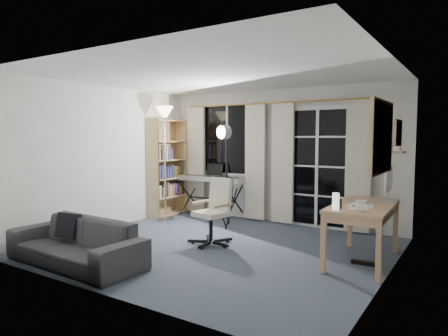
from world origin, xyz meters
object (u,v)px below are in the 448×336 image
at_px(studio_light, 225,144).
at_px(sofa, 75,235).
at_px(office_chair, 216,205).
at_px(desk, 363,212).
at_px(bookshelf, 165,170).
at_px(mug, 362,206).
at_px(keyboard_piano, 212,180).
at_px(monitor, 388,180).
at_px(torchiere_lamp, 165,129).

bearing_deg(studio_light, sofa, -79.38).
bearing_deg(office_chair, desk, 18.12).
bearing_deg(sofa, bookshelf, 112.31).
height_order(bookshelf, mug, bookshelf).
xyz_separation_m(keyboard_piano, monitor, (3.32, -0.81, 0.26)).
bearing_deg(desk, monitor, 64.41).
distance_m(bookshelf, torchiere_lamp, 0.95).
height_order(torchiere_lamp, office_chair, torchiere_lamp).
bearing_deg(mug, sofa, -153.74).
bearing_deg(desk, bookshelf, 164.92).
relative_size(torchiere_lamp, keyboard_piano, 1.57).
relative_size(torchiere_lamp, desk, 1.53).
bearing_deg(office_chair, keyboard_piano, 137.68).
distance_m(torchiere_lamp, keyboard_piano, 1.32).
bearing_deg(mug, desk, 101.31).
relative_size(torchiere_lamp, monitor, 4.03).
xyz_separation_m(office_chair, monitor, (2.21, 0.70, 0.44)).
relative_size(bookshelf, desk, 1.38).
relative_size(desk, sofa, 0.73).
bearing_deg(monitor, torchiere_lamp, 176.80).
xyz_separation_m(torchiere_lamp, studio_light, (1.22, 0.12, -0.26)).
height_order(monitor, sofa, monitor).
relative_size(torchiere_lamp, office_chair, 2.20).
xyz_separation_m(torchiere_lamp, desk, (3.66, -0.53, -1.06)).
distance_m(bookshelf, desk, 4.12).
distance_m(bookshelf, sofa, 3.16).
relative_size(desk, mug, 11.57).
bearing_deg(monitor, sofa, -143.90).
xyz_separation_m(bookshelf, office_chair, (1.99, -1.18, -0.34)).
height_order(studio_light, mug, studio_light).
xyz_separation_m(torchiere_lamp, keyboard_piano, (0.54, 0.73, -0.96)).
bearing_deg(torchiere_lamp, studio_light, 5.45).
bearing_deg(mug, studio_light, 155.70).
distance_m(torchiere_lamp, studio_light, 1.25).
distance_m(office_chair, mug, 2.14).
xyz_separation_m(torchiere_lamp, sofa, (0.75, -2.52, -1.33)).
height_order(keyboard_piano, desk, keyboard_piano).
height_order(studio_light, sofa, studio_light).
distance_m(keyboard_piano, monitor, 3.43).
relative_size(office_chair, sofa, 0.51).
bearing_deg(studio_light, torchiere_lamp, -153.83).
height_order(bookshelf, torchiere_lamp, torchiere_lamp).
bearing_deg(desk, sofa, -147.69).
bearing_deg(mug, keyboard_piano, 151.40).
relative_size(keyboard_piano, monitor, 2.57).
bearing_deg(mug, bookshelf, 160.77).
bearing_deg(bookshelf, studio_light, -11.22).
bearing_deg(desk, torchiere_lamp, 169.76).
bearing_deg(torchiere_lamp, desk, -8.25).
distance_m(keyboard_piano, sofa, 3.27).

